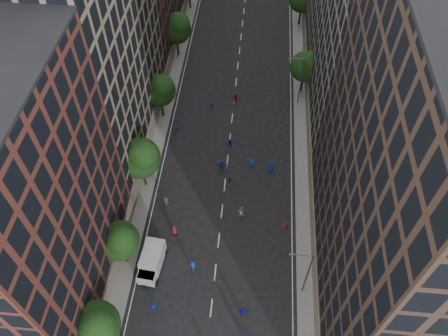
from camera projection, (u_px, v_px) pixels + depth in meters
The scene contains 31 objects.
ground at pixel (232, 120), 70.38m from camera, with size 240.00×240.00×0.00m, color black.
sidewalk_left at pixel (166, 85), 75.66m from camera, with size 4.00×105.00×0.15m, color slate.
sidewalk_right at pixel (305, 93), 74.32m from camera, with size 4.00×105.00×0.15m, color slate.
bldg_left_a at pixel (12, 211), 41.67m from camera, with size 14.00×22.00×30.00m, color #582A21.
bldg_left_b at pixel (81, 43), 55.06m from camera, with size 14.00×26.00×34.00m, color #817254.
bldg_right_a at pixel (421, 188), 39.70m from camera, with size 14.00×30.00×36.00m, color #432F24.
bldg_right_b at pixel (376, 22), 58.94m from camera, with size 14.00×28.00×33.00m, color #6F685B.
tree_left_0 at pixel (96, 326), 43.82m from camera, with size 5.20×5.20×8.83m.
tree_left_1 at pixel (120, 240), 50.38m from camera, with size 4.80×4.80×8.21m.
tree_left_2 at pixel (141, 157), 57.21m from camera, with size 5.60×5.60×9.45m.
tree_left_3 at pixel (160, 89), 66.36m from camera, with size 5.00×5.00×8.58m.
tree_left_4 at pixel (177, 27), 76.10m from camera, with size 5.40×5.40×9.08m.
tree_right_a at pixel (307, 65), 70.24m from camera, with size 5.00×5.00×8.39m.
streetlamp_near at pixel (306, 272), 48.33m from camera, with size 2.64×0.22×9.06m.
streetlamp_far at pixel (300, 79), 68.88m from camera, with size 2.64×0.22×9.06m.
cargo_van at pixel (152, 261), 53.20m from camera, with size 2.97×5.48×2.81m.
skater_3 at pixel (193, 266), 53.51m from camera, with size 1.05×0.60×1.62m, color #143CA4.
skater_4 at pixel (154, 307), 50.20m from camera, with size 1.05×0.44×1.79m, color #1736BD.
skater_5 at pixel (243, 312), 49.97m from camera, with size 1.45×0.46×1.56m, color #1419A5.
skater_6 at pixel (174, 230), 56.67m from camera, with size 0.79×0.51×1.62m, color maroon.
skater_7 at pixel (285, 225), 57.02m from camera, with size 0.69×0.45×1.88m, color maroon.
skater_8 at pixel (241, 211), 58.39m from camera, with size 0.88×0.69×1.81m, color silver.
skater_9 at pixel (166, 202), 59.56m from camera, with size 0.97×0.56×1.50m, color #403F44.
skater_10 at pixel (230, 180), 61.76m from camera, with size 1.01×0.42×1.73m, color #1F6733.
skater_11 at pixel (222, 166), 63.29m from camera, with size 1.70×0.54×1.83m, color #1434A7.
skater_12 at pixel (271, 167), 63.15m from camera, with size 0.90×0.59×1.84m, color navy.
skater_13 at pixel (176, 129), 67.99m from camera, with size 0.65×0.43×1.79m, color #162EB3.
skater_14 at pixel (230, 144), 66.13m from camera, with size 0.80×0.62×1.64m, color #13259C.
skater_15 at pixel (252, 164), 63.72m from camera, with size 1.02×0.59×1.58m, color #1432A8.
skater_16 at pixel (212, 106), 71.32m from camera, with size 0.88×0.37×1.50m, color #1632B4.
skater_17 at pixel (235, 98), 72.42m from camera, with size 1.63×0.52×1.76m, color maroon.
Camera 1 is at (3.19, -9.94, 50.10)m, focal length 35.00 mm.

